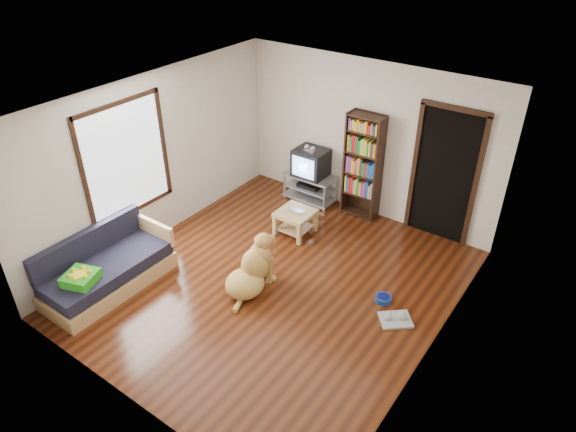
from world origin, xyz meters
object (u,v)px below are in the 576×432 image
Objects in this scene: green_cushion at (81,278)px; tv_stand at (310,186)px; laptop at (294,212)px; grey_rag at (395,320)px; crt_tv at (312,162)px; coffee_table at (295,218)px; dog at (252,271)px; dog_bowl at (383,299)px; sofa at (107,270)px; bookshelf at (363,161)px.

green_cushion is 4.19m from tv_stand.
laptop is 2.43m from grey_rag.
green_cushion is 0.97× the size of grey_rag.
crt_tv reaches higher than coffee_table.
crt_tv is (-0.39, 1.09, 0.33)m from laptop.
tv_stand is at bearing 105.61° from dog.
laptop is 1.20m from crt_tv.
crt_tv is (0.00, 0.02, 0.47)m from tv_stand.
laptop is 2.06m from dog_bowl.
coffee_table is 0.54× the size of dog.
grey_rag is 0.22× the size of sofa.
dog_bowl is 0.38× the size of crt_tv.
sofa is 1.77× the size of dog.
bookshelf is at bearing 126.99° from dog_bowl.
sofa is at bearing 85.75° from green_cushion.
bookshelf reaches higher than sofa.
sofa is (-1.37, -2.57, -0.15)m from laptop.
dog reaches higher than dog_bowl.
dog is at bearing 33.50° from sofa.
green_cushion is 0.67× the size of crt_tv.
tv_stand is at bearing 59.06° from green_cushion.
laptop is 1.27× the size of dog_bowl.
crt_tv is at bearing 75.07° from sofa.
green_cushion reaches higher than tv_stand.
grey_rag is 2.82m from bookshelf.
grey_rag is at bearing -22.75° from coffee_table.
laptop is 0.51× the size of coffee_table.
dog_bowl is at bearing -36.91° from crt_tv.
tv_stand is 0.50× the size of sofa.
laptop is 2.91m from sofa.
sofa is (-1.92, -3.72, -0.74)m from bookshelf.
tv_stand is 0.50× the size of bookshelf.
green_cushion is at bearing -148.41° from grey_rag.
dog_bowl is (1.92, -0.65, -0.37)m from laptop.
laptop is 0.70× the size of grey_rag.
crt_tv reaches higher than dog.
grey_rag is at bearing -37.25° from crt_tv.
sofa is (-0.97, -3.65, -0.48)m from crt_tv.
tv_stand is 1.20m from bookshelf.
crt_tv is (0.85, 4.12, 0.26)m from green_cushion.
green_cushion is 0.71× the size of coffee_table.
grey_rag is 0.44× the size of tv_stand.
sofa reaches higher than tv_stand.
bookshelf is at bearing 4.32° from crt_tv.
green_cushion is 0.22× the size of sofa.
tv_stand reaches higher than dog_bowl.
sofa reaches higher than laptop.
green_cushion is 0.22× the size of bookshelf.
bookshelf is at bearing 57.83° from laptop.
coffee_table is at bearing 157.25° from grey_rag.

